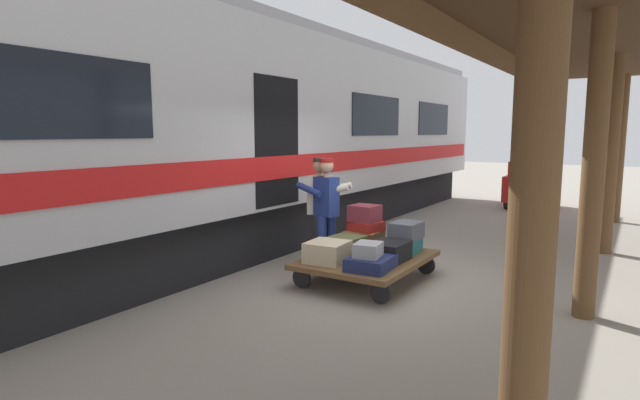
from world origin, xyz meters
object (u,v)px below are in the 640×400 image
object	(u,v)px
suitcase_slate_roller	(406,230)
porter_in_overalls	(325,209)
train_car	(208,134)
suitcase_brown_leather	(364,239)
suitcase_olive_duffel	(347,245)
suitcase_red_plastic	(366,226)
porter_by_door	(321,207)
suitcase_gray_aluminum	(368,250)
luggage_cart	(367,260)
suitcase_burgundy_valise	(365,213)
suitcase_teal_softside	(404,246)
suitcase_cream_canvas	(327,252)
suitcase_navy_fabric	(371,263)
suitcase_black_hardshell	(389,251)
baggage_tug	(529,186)

from	to	relation	value
suitcase_slate_roller	porter_in_overalls	size ratio (longest dim) A/B	0.29
train_car	suitcase_brown_leather	size ratio (longest dim) A/B	39.22
suitcase_olive_duffel	suitcase_red_plastic	world-z (taller)	suitcase_red_plastic
suitcase_olive_duffel	porter_by_door	xyz separation A→B (m)	(0.68, -0.38, 0.45)
train_car	suitcase_brown_leather	bearing A→B (deg)	-170.69
suitcase_olive_duffel	suitcase_gray_aluminum	bearing A→B (deg)	138.05
porter_by_door	suitcase_slate_roller	bearing A→B (deg)	-172.08
luggage_cart	suitcase_burgundy_valise	size ratio (longest dim) A/B	4.74
suitcase_teal_softside	suitcase_olive_duffel	size ratio (longest dim) A/B	1.25
porter_in_overalls	suitcase_teal_softside	bearing A→B (deg)	-168.56
suitcase_red_plastic	suitcase_burgundy_valise	xyz separation A→B (m)	(0.02, 0.01, 0.20)
suitcase_cream_canvas	suitcase_navy_fabric	bearing A→B (deg)	180.00
luggage_cart	suitcase_slate_roller	bearing A→B (deg)	-121.34
suitcase_navy_fabric	suitcase_red_plastic	bearing A→B (deg)	-59.75
suitcase_navy_fabric	porter_by_door	distance (m)	1.70
suitcase_burgundy_valise	suitcase_black_hardshell	bearing A→B (deg)	140.31
baggage_tug	suitcase_slate_roller	bearing A→B (deg)	88.14
train_car	baggage_tug	distance (m)	9.46
suitcase_cream_canvas	suitcase_burgundy_valise	bearing A→B (deg)	-90.15
suitcase_cream_canvas	porter_in_overalls	xyz separation A→B (m)	(0.55, -0.82, 0.44)
porter_by_door	baggage_tug	size ratio (longest dim) A/B	0.99
suitcase_brown_leather	baggage_tug	world-z (taller)	baggage_tug
suitcase_gray_aluminum	suitcase_olive_duffel	bearing A→B (deg)	-41.95
suitcase_red_plastic	suitcase_slate_roller	bearing A→B (deg)	-179.34
suitcase_black_hardshell	suitcase_navy_fabric	size ratio (longest dim) A/B	0.86
porter_in_overalls	train_car	bearing A→B (deg)	5.41
porter_by_door	suitcase_olive_duffel	bearing A→B (deg)	150.92
suitcase_brown_leather	baggage_tug	xyz separation A→B (m)	(-0.94, -8.11, 0.16)
suitcase_burgundy_valise	suitcase_red_plastic	bearing A→B (deg)	-144.41
suitcase_red_plastic	luggage_cart	bearing A→B (deg)	118.67
train_car	luggage_cart	bearing A→B (deg)	178.61
suitcase_slate_roller	suitcase_black_hardshell	bearing A→B (deg)	88.40
suitcase_black_hardshell	suitcase_navy_fabric	world-z (taller)	suitcase_black_hardshell
train_car	suitcase_cream_canvas	bearing A→B (deg)	167.69
suitcase_brown_leather	luggage_cart	bearing A→B (deg)	121.87
suitcase_red_plastic	porter_by_door	world-z (taller)	porter_by_door
suitcase_gray_aluminum	porter_in_overalls	bearing A→B (deg)	-36.07
suitcase_black_hardshell	porter_by_door	xyz separation A→B (m)	(1.35, -0.38, 0.45)
luggage_cart	porter_in_overalls	size ratio (longest dim) A/B	1.14
train_car	suitcase_teal_softside	xyz separation A→B (m)	(-3.46, -0.46, -1.62)
suitcase_gray_aluminum	porter_in_overalls	world-z (taller)	porter_in_overalls
suitcase_cream_canvas	suitcase_brown_leather	xyz separation A→B (m)	(0.00, -1.07, -0.01)
train_car	luggage_cart	distance (m)	3.59
train_car	suitcase_black_hardshell	xyz separation A→B (m)	(-3.46, 0.08, -1.59)
suitcase_brown_leather	suitcase_burgundy_valise	size ratio (longest dim) A/B	1.24
suitcase_black_hardshell	porter_by_door	world-z (taller)	porter_by_door
train_car	suitcase_red_plastic	xyz separation A→B (m)	(-2.82, -0.49, -1.39)
luggage_cart	baggage_tug	xyz separation A→B (m)	(-0.61, -8.64, 0.33)
train_car	baggage_tug	xyz separation A→B (m)	(-3.73, -8.57, -1.43)
luggage_cart	suitcase_gray_aluminum	bearing A→B (deg)	118.06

